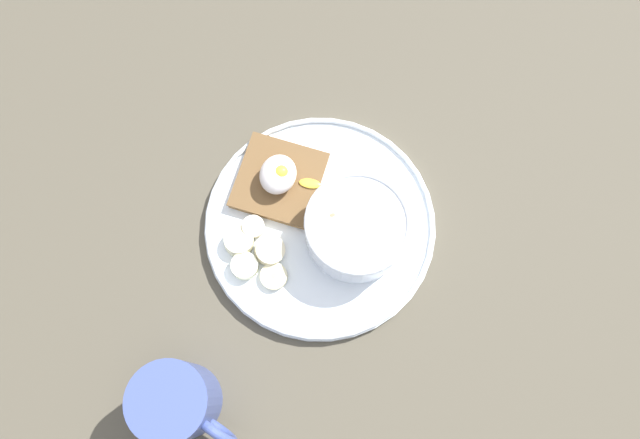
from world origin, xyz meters
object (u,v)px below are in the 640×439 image
object	(u,v)px
poached_egg	(279,174)
banana_slice_front	(270,250)
toast_slice	(279,180)
banana_slice_inner	(245,266)
oatmeal_bowl	(357,227)
coffee_mug	(178,402)
banana_slice_right	(254,227)
banana_slice_left	(239,241)
banana_slice_back	(274,276)

from	to	relation	value
poached_egg	banana_slice_front	bearing A→B (deg)	-169.40
toast_slice	banana_slice_inner	size ratio (longest dim) A/B	2.34
toast_slice	banana_slice_inner	xyz separation A→B (cm)	(-10.95, 0.49, -0.01)
banana_slice_front	banana_slice_inner	distance (cm)	3.35
oatmeal_bowl	coffee_mug	distance (cm)	26.61
poached_egg	banana_slice_inner	xyz separation A→B (cm)	(-10.96, 0.59, -2.14)
poached_egg	banana_slice_right	size ratio (longest dim) A/B	1.89
banana_slice_front	banana_slice_left	bearing A→B (deg)	90.67
oatmeal_bowl	banana_slice_inner	world-z (taller)	oatmeal_bowl
oatmeal_bowl	poached_egg	bearing A→B (deg)	72.36
banana_slice_left	banana_slice_back	bearing A→B (deg)	-116.97
coffee_mug	banana_slice_left	bearing A→B (deg)	0.87
toast_slice	banana_slice_inner	distance (cm)	10.96
banana_slice_front	coffee_mug	xyz separation A→B (cm)	(-18.50, 3.44, 3.03)
oatmeal_bowl	toast_slice	size ratio (longest dim) A/B	1.21
toast_slice	banana_slice_back	xyz separation A→B (cm)	(-11.02, -3.04, -0.23)
toast_slice	coffee_mug	bearing A→B (deg)	176.25
banana_slice_back	banana_slice_right	size ratio (longest dim) A/B	1.17
banana_slice_left	coffee_mug	xyz separation A→B (cm)	(-18.46, -0.28, 3.12)
oatmeal_bowl	banana_slice_left	xyz separation A→B (cm)	(-5.16, 12.49, -2.11)
banana_slice_front	poached_egg	bearing A→B (deg)	10.60
oatmeal_bowl	coffee_mug	bearing A→B (deg)	152.66
banana_slice_left	banana_slice_back	distance (cm)	5.72
poached_egg	banana_slice_back	bearing A→B (deg)	-165.07
banana_slice_left	banana_slice_back	xyz separation A→B (cm)	(-2.59, -5.09, -0.29)
banana_slice_left	banana_slice_inner	size ratio (longest dim) A/B	0.92
banana_slice_right	banana_slice_left	bearing A→B (deg)	154.71
coffee_mug	banana_slice_back	bearing A→B (deg)	-16.85
banana_slice_front	banana_slice_back	xyz separation A→B (cm)	(-2.63, -1.37, -0.38)
oatmeal_bowl	banana_slice_front	distance (cm)	10.35
banana_slice_back	banana_slice_inner	bearing A→B (deg)	88.72
banana_slice_left	coffee_mug	distance (cm)	18.73
coffee_mug	poached_egg	bearing A→B (deg)	-3.96
poached_egg	banana_slice_left	xyz separation A→B (cm)	(-8.45, 2.15, -2.07)
banana_slice_back	banana_slice_right	distance (cm)	6.26
banana_slice_inner	coffee_mug	world-z (taller)	coffee_mug
banana_slice_front	banana_slice_back	size ratio (longest dim) A/B	1.01
poached_egg	banana_slice_back	size ratio (longest dim) A/B	1.61
poached_egg	banana_slice_back	distance (cm)	11.66
banana_slice_right	coffee_mug	distance (cm)	20.87
toast_slice	banana_slice_left	bearing A→B (deg)	166.36
oatmeal_bowl	banana_slice_inner	distance (cm)	13.53
banana_slice_inner	oatmeal_bowl	bearing A→B (deg)	-54.96
banana_slice_left	banana_slice_back	size ratio (longest dim) A/B	0.86
banana_slice_left	banana_slice_right	xyz separation A→B (cm)	(2.15, -1.02, -0.02)
oatmeal_bowl	banana_slice_front	size ratio (longest dim) A/B	2.61
banana_slice_right	banana_slice_front	bearing A→B (deg)	-128.00
banana_slice_front	banana_slice_right	world-z (taller)	banana_slice_front
banana_slice_right	oatmeal_bowl	bearing A→B (deg)	-75.33
banana_slice_right	coffee_mug	bearing A→B (deg)	177.96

